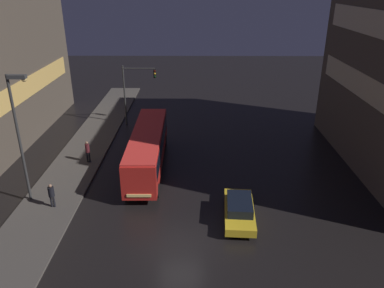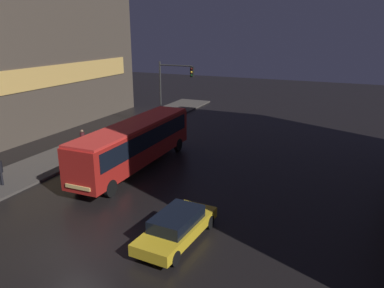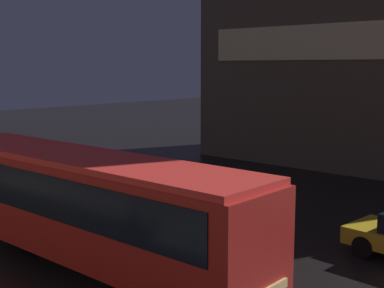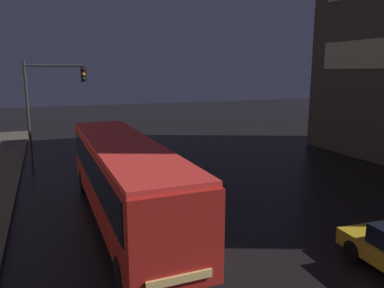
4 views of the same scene
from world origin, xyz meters
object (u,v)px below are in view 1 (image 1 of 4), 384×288
at_px(bus_near, 148,146).
at_px(pedestrian_near, 88,150).
at_px(car_taxi, 239,209).
at_px(street_lamp_sidewalk, 19,122).
at_px(pedestrian_mid, 51,193).
at_px(traffic_light_main, 135,85).

bearing_deg(bus_near, pedestrian_near, -9.11).
relative_size(car_taxi, pedestrian_near, 2.64).
bearing_deg(pedestrian_near, bus_near, 145.08).
xyz_separation_m(bus_near, street_lamp_sidewalk, (-7.28, -5.09, 3.84)).
bearing_deg(car_taxi, street_lamp_sidewalk, -4.53).
xyz_separation_m(pedestrian_mid, traffic_light_main, (3.31, 16.05, 3.08)).
distance_m(pedestrian_near, pedestrian_mid, 6.78).
xyz_separation_m(pedestrian_near, street_lamp_sidewalk, (-2.23, -5.83, 4.56)).
distance_m(pedestrian_near, street_lamp_sidewalk, 7.73).
relative_size(pedestrian_mid, street_lamp_sidewalk, 0.20).
relative_size(pedestrian_mid, traffic_light_main, 0.27).
relative_size(bus_near, pedestrian_near, 6.50).
relative_size(pedestrian_near, street_lamp_sidewalk, 0.21).
relative_size(traffic_light_main, street_lamp_sidewalk, 0.72).
bearing_deg(pedestrian_mid, bus_near, 145.53).
bearing_deg(pedestrian_near, pedestrian_mid, 58.52).
bearing_deg(car_taxi, bus_near, -43.52).
bearing_deg(bus_near, car_taxi, 132.13).
distance_m(traffic_light_main, street_lamp_sidewalk, 15.99).
relative_size(bus_near, pedestrian_mid, 7.00).
bearing_deg(bus_near, traffic_light_main, -77.79).
bearing_deg(pedestrian_mid, car_taxi, 93.73).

